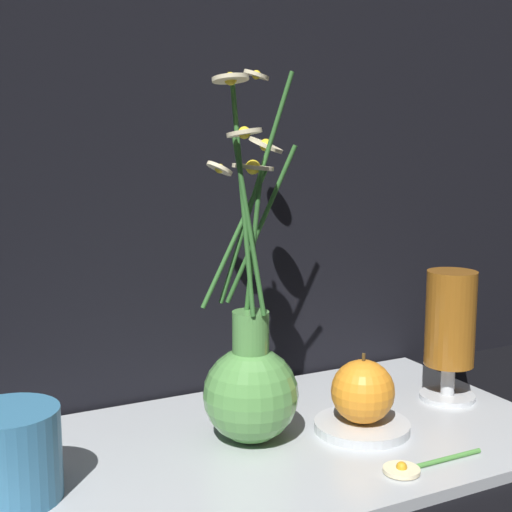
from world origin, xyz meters
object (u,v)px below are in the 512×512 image
(vase_with_flowers, at_px, (255,377))
(orange_fruit, at_px, (363,391))
(yellow_mug, at_px, (8,455))
(tea_glass, at_px, (450,324))

(vase_with_flowers, relative_size, orange_fruit, 5.04)
(orange_fruit, bearing_deg, yellow_mug, 177.59)
(vase_with_flowers, height_order, tea_glass, vase_with_flowers)
(vase_with_flowers, relative_size, yellow_mug, 3.99)
(yellow_mug, height_order, orange_fruit, orange_fruit)
(tea_glass, relative_size, orange_fruit, 2.06)
(yellow_mug, bearing_deg, tea_glass, 2.00)
(yellow_mug, height_order, tea_glass, tea_glass)
(tea_glass, distance_m, orange_fruit, 0.16)
(yellow_mug, relative_size, tea_glass, 0.61)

